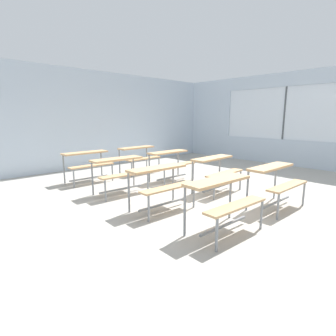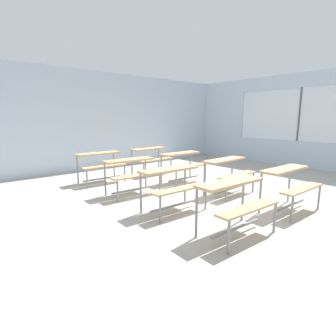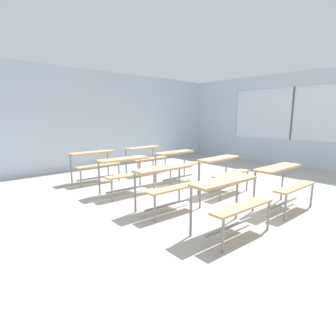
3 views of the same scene
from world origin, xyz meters
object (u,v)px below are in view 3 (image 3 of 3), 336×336
desk_bench_r3c0 (94,159)px  desk_bench_r0c1 (284,178)px  desk_bench_r1c0 (167,178)px  desk_bench_r3c1 (145,154)px  desk_bench_r2c0 (126,167)px  desk_bench_r1c1 (223,166)px  desk_bench_r2c1 (177,159)px  desk_bench_r0c0 (230,194)px

desk_bench_r3c0 → desk_bench_r0c1: bearing=-68.6°
desk_bench_r1c0 → desk_bench_r3c1: size_ratio=1.00×
desk_bench_r2c0 → desk_bench_r3c0: same height
desk_bench_r2c0 → desk_bench_r3c0: 1.39m
desk_bench_r1c0 → desk_bench_r1c1: size_ratio=1.00×
desk_bench_r1c0 → desk_bench_r0c1: bearing=-38.0°
desk_bench_r1c1 → desk_bench_r0c1: bearing=-94.8°
desk_bench_r1c1 → desk_bench_r3c1: size_ratio=1.00×
desk_bench_r0c1 → desk_bench_r2c1: (0.02, 2.69, 0.00)m
desk_bench_r2c1 → desk_bench_r3c1: 1.32m
desk_bench_r0c0 → desk_bench_r1c1: bearing=42.0°
desk_bench_r1c1 → desk_bench_r3c1: bearing=88.6°
desk_bench_r1c0 → desk_bench_r2c1: same height
desk_bench_r1c1 → desk_bench_r2c0: size_ratio=1.00×
desk_bench_r2c0 → desk_bench_r3c1: (1.53, 1.38, 0.00)m
desk_bench_r0c1 → desk_bench_r1c0: (-1.54, 1.30, 0.00)m
desk_bench_r1c0 → desk_bench_r3c0: (-0.01, 2.72, 0.00)m
desk_bench_r1c0 → desk_bench_r2c1: 2.10m
desk_bench_r2c0 → desk_bench_r2c1: bearing=4.9°
desk_bench_r1c0 → desk_bench_r3c1: (1.55, 2.71, 0.00)m
desk_bench_r2c0 → desk_bench_r3c0: bearing=93.7°
desk_bench_r2c1 → desk_bench_r0c1: bearing=-90.4°
desk_bench_r0c0 → desk_bench_r2c1: (1.54, 2.66, 0.00)m
desk_bench_r2c1 → desk_bench_r3c1: bearing=90.7°
desk_bench_r1c0 → desk_bench_r2c1: (1.57, 1.39, 0.00)m
desk_bench_r2c1 → desk_bench_r3c0: size_ratio=1.00×
desk_bench_r1c0 → desk_bench_r3c1: bearing=62.2°
desk_bench_r1c0 → desk_bench_r3c1: same height
desk_bench_r0c0 → desk_bench_r2c0: 2.59m
desk_bench_r0c0 → desk_bench_r3c1: (1.53, 3.97, 0.00)m
desk_bench_r2c0 → desk_bench_r2c1: 1.55m
desk_bench_r1c0 → desk_bench_r2c1: bearing=43.7°
desk_bench_r1c1 → desk_bench_r3c0: (-1.61, 2.69, 0.00)m
desk_bench_r1c1 → desk_bench_r3c0: size_ratio=1.02×
desk_bench_r1c1 → desk_bench_r2c1: size_ratio=1.02×
desk_bench_r0c0 → desk_bench_r0c1: size_ratio=1.01×
desk_bench_r3c1 → desk_bench_r0c0: bearing=-113.2°
desk_bench_r0c0 → desk_bench_r0c1: same height
desk_bench_r1c1 → desk_bench_r2c0: 2.04m
desk_bench_r0c1 → desk_bench_r3c1: (0.01, 4.01, 0.00)m
desk_bench_r0c0 → desk_bench_r2c1: bearing=62.5°
desk_bench_r1c1 → desk_bench_r3c0: 3.13m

